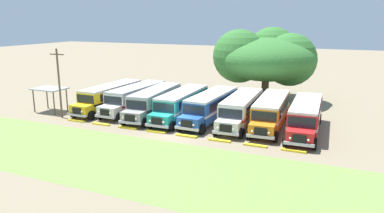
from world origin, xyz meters
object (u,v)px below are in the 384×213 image
object	(u,v)px
parked_bus_slot_1	(136,97)
utility_pole	(59,81)
parked_bus_slot_6	(271,110)
broad_shade_tree	(267,57)
parked_bus_slot_0	(110,96)
parked_bus_slot_7	(305,115)
parked_bus_slot_5	(241,108)
parked_bus_slot_2	(155,101)
parked_bus_slot_3	(181,103)
waiting_shelter	(50,90)
parked_bus_slot_4	(211,105)

from	to	relation	value
parked_bus_slot_1	utility_pole	distance (m)	8.51
parked_bus_slot_6	broad_shade_tree	size ratio (longest dim) A/B	0.85
parked_bus_slot_0	parked_bus_slot_1	xyz separation A→B (m)	(3.09, 0.62, 0.00)
parked_bus_slot_1	parked_bus_slot_7	xyz separation A→B (m)	(19.02, -0.67, 0.00)
parked_bus_slot_6	parked_bus_slot_7	distance (m)	3.40
parked_bus_slot_1	parked_bus_slot_5	xyz separation A→B (m)	(12.73, -0.32, 0.00)
parked_bus_slot_5	parked_bus_slot_7	size ratio (longest dim) A/B	1.00
parked_bus_slot_0	parked_bus_slot_2	distance (m)	6.07
parked_bus_slot_5	parked_bus_slot_3	bearing A→B (deg)	-89.01
parked_bus_slot_7	broad_shade_tree	size ratio (longest dim) A/B	0.85
parked_bus_slot_7	waiting_shelter	xyz separation A→B (m)	(-27.68, -3.71, 0.87)
parked_bus_slot_2	parked_bus_slot_1	bearing A→B (deg)	-110.25
broad_shade_tree	parked_bus_slot_0	bearing A→B (deg)	-141.61
parked_bus_slot_4	parked_bus_slot_7	world-z (taller)	same
waiting_shelter	parked_bus_slot_1	bearing A→B (deg)	26.83
parked_bus_slot_1	waiting_shelter	size ratio (longest dim) A/B	3.02
parked_bus_slot_3	parked_bus_slot_0	bearing A→B (deg)	-92.44
parked_bus_slot_4	broad_shade_tree	xyz separation A→B (m)	(3.00, 12.10, 3.97)
parked_bus_slot_3	parked_bus_slot_6	bearing A→B (deg)	92.43
parked_bus_slot_5	parked_bus_slot_4	bearing A→B (deg)	-91.17
broad_shade_tree	waiting_shelter	bearing A→B (deg)	-142.72
parked_bus_slot_1	parked_bus_slot_2	size ratio (longest dim) A/B	0.99
parked_bus_slot_3	broad_shade_tree	bearing A→B (deg)	151.59
parked_bus_slot_3	parked_bus_slot_6	world-z (taller)	same
parked_bus_slot_1	parked_bus_slot_6	distance (m)	15.68
parked_bus_slot_7	utility_pole	xyz separation A→B (m)	(-24.60, -5.31, 2.36)
parked_bus_slot_4	waiting_shelter	distance (m)	18.57
parked_bus_slot_2	parked_bus_slot_5	xyz separation A→B (m)	(9.74, 0.51, 0.00)
broad_shade_tree	utility_pole	xyz separation A→B (m)	(-18.03, -17.68, -1.61)
parked_bus_slot_0	parked_bus_slot_4	bearing A→B (deg)	91.84
parked_bus_slot_2	parked_bus_slot_3	distance (m)	3.22
parked_bus_slot_1	parked_bus_slot_0	bearing A→B (deg)	-77.71
parked_bus_slot_3	broad_shade_tree	world-z (taller)	broad_shade_tree
parked_bus_slot_6	waiting_shelter	size ratio (longest dim) A/B	3.03
utility_pole	waiting_shelter	xyz separation A→B (m)	(-3.08, 1.61, -1.49)
parked_bus_slot_1	parked_bus_slot_7	size ratio (longest dim) A/B	1.00
parked_bus_slot_7	parked_bus_slot_2	bearing A→B (deg)	-91.88
waiting_shelter	broad_shade_tree	bearing A→B (deg)	37.28
parked_bus_slot_7	parked_bus_slot_3	bearing A→B (deg)	-92.15
broad_shade_tree	parked_bus_slot_4	bearing A→B (deg)	-103.92
parked_bus_slot_2	utility_pole	bearing A→B (deg)	-63.61
parked_bus_slot_4	parked_bus_slot_3	bearing A→B (deg)	-82.63
parked_bus_slot_4	parked_bus_slot_1	bearing A→B (deg)	-90.90
parked_bus_slot_7	waiting_shelter	distance (m)	27.94
parked_bus_slot_0	parked_bus_slot_3	distance (m)	9.29
parked_bus_slot_3	parked_bus_slot_5	bearing A→B (deg)	91.94
parked_bus_slot_3	utility_pole	size ratio (longest dim) A/B	1.47
parked_bus_slot_5	parked_bus_slot_0	bearing A→B (deg)	-91.58
parked_bus_slot_4	parked_bus_slot_5	world-z (taller)	same
parked_bus_slot_5	utility_pole	bearing A→B (deg)	-75.47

